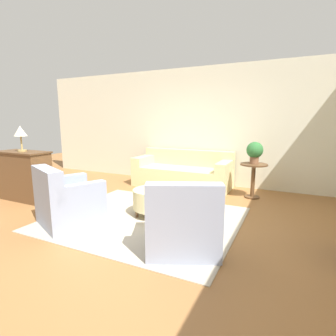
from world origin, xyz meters
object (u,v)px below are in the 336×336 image
Objects in this scene: ottoman_table at (154,199)px; couch at (183,173)px; armchair_right at (183,224)px; table_lamp at (20,133)px; potted_plant_on_side_table at (255,151)px; side_table at (253,175)px; armchair_left at (67,202)px; dresser at (25,175)px.

couch is at bearing 99.18° from ottoman_table.
armchair_right reaches higher than couch.
couch is 3.50m from table_lamp.
couch is at bearing 170.21° from potted_plant_on_side_table.
table_lamp is (-4.05, -2.05, 0.37)m from potted_plant_on_side_table.
ottoman_table is at bearing -126.81° from side_table.
dresser is at bearing 161.24° from armchair_left.
armchair_right is at bearing 0.00° from armchair_left.
couch is 2.07m from ottoman_table.
potted_plant_on_side_table reaches higher than side_table.
potted_plant_on_side_table is at bearing 26.90° from table_lamp.
armchair_right is 2.49× the size of potted_plant_on_side_table.
dresser is (-3.61, 0.59, 0.15)m from armchair_right.
armchair_left is 1.60× the size of ottoman_table.
armchair_right is 1.00× the size of dresser.
dresser reaches higher than ottoman_table.
side_table is at bearing -9.79° from couch.
table_lamp reaches higher than armchair_left.
armchair_right is at bearing -9.22° from table_lamp.
table_lamp is at bearing -153.10° from potted_plant_on_side_table.
armchair_left is at bearing -131.30° from side_table.
potted_plant_on_side_table is at bearing 80.68° from armchair_right.
armchair_left is 3.52m from side_table.
table_lamp is (-2.73, -0.30, 1.04)m from ottoman_table.
armchair_right is 2.74m from potted_plant_on_side_table.
armchair_left and armchair_right have the same top height.
potted_plant_on_side_table reaches higher than armchair_left.
couch reaches higher than ottoman_table.
dresser is at bearing 170.78° from armchair_right.
armchair_right is at bearing -99.32° from potted_plant_on_side_table.
dresser is (-1.73, 0.59, 0.15)m from armchair_left.
armchair_left reaches higher than ottoman_table.
armchair_right is 3.79m from table_lamp.
couch is 1.68m from side_table.
armchair_right is 1.25m from ottoman_table.
armchair_right is 1.55× the size of side_table.
couch is 2.08× the size of dresser.
potted_plant_on_side_table is (2.32, 2.64, 0.61)m from armchair_left.
side_table is at bearing 26.90° from table_lamp.
potted_plant_on_side_table is 4.55m from table_lamp.
armchair_right is 1.60× the size of ottoman_table.
table_lamp is (-3.61, 0.59, 0.98)m from armchair_right.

